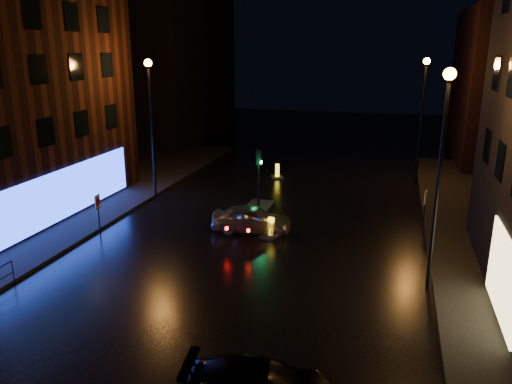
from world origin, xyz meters
TOP-DOWN VIEW (x-y plane):
  - ground at (0.00, 0.00)m, footprint 120.00×120.00m
  - pavement_left at (-14.00, 8.00)m, footprint 12.00×44.00m
  - building_far_left at (-16.00, 35.00)m, footprint 8.00×16.00m
  - building_far_right at (15.00, 32.00)m, footprint 8.00×14.00m
  - street_lamp_lfar at (-7.80, 14.00)m, footprint 0.44×0.44m
  - street_lamp_rnear at (7.80, 6.00)m, footprint 0.44×0.44m
  - street_lamp_rfar at (7.80, 22.00)m, footprint 0.44×0.44m
  - traffic_signal at (-1.20, 14.00)m, footprint 1.40×2.40m
  - silver_hatchback at (-0.51, 10.13)m, footprint 4.17×2.09m
  - bollard_near at (0.61, 9.68)m, footprint 1.13×1.34m
  - bollard_far at (-1.73, 20.99)m, footprint 1.14×1.35m
  - road_sign_left at (-7.50, 7.36)m, footprint 0.13×0.53m
  - road_sign_right at (7.90, 12.78)m, footprint 0.17×0.49m

SIDE VIEW (x-z plane):
  - ground at x=0.00m, z-range 0.00..0.00m
  - pavement_left at x=-14.00m, z-range 0.00..0.15m
  - bollard_near at x=0.61m, z-range -0.28..0.72m
  - bollard_far at x=-1.73m, z-range -0.28..0.72m
  - traffic_signal at x=-1.20m, z-range -1.22..2.23m
  - silver_hatchback at x=-0.51m, z-range 0.00..1.36m
  - road_sign_right at x=7.90m, z-range 0.51..2.58m
  - road_sign_left at x=-7.50m, z-range 0.54..2.71m
  - street_lamp_lfar at x=-7.80m, z-range 1.38..9.75m
  - street_lamp_rnear at x=7.80m, z-range 1.38..9.75m
  - street_lamp_rfar at x=7.80m, z-range 1.38..9.75m
  - building_far_right at x=15.00m, z-range 0.00..12.00m
  - building_far_left at x=-16.00m, z-range 0.00..14.00m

